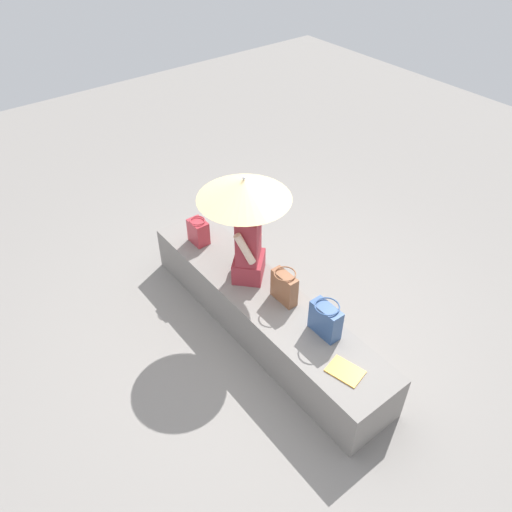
# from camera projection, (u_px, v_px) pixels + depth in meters

# --- Properties ---
(ground_plane) EXTENTS (14.00, 14.00, 0.00)m
(ground_plane) POSITION_uv_depth(u_px,v_px,m) (263.00, 329.00, 5.03)
(ground_plane) COLOR gray
(stone_bench) EXTENTS (2.98, 0.61, 0.49)m
(stone_bench) POSITION_uv_depth(u_px,v_px,m) (263.00, 312.00, 4.87)
(stone_bench) COLOR gray
(stone_bench) RESTS_ON ground
(person_seated) EXTENTS (0.47, 0.48, 0.90)m
(person_seated) POSITION_uv_depth(u_px,v_px,m) (249.00, 244.00, 4.68)
(person_seated) COLOR #992D38
(person_seated) RESTS_ON stone_bench
(parasol) EXTENTS (0.85, 0.85, 1.08)m
(parasol) POSITION_uv_depth(u_px,v_px,m) (244.00, 189.00, 4.35)
(parasol) COLOR #B7B7BC
(parasol) RESTS_ON stone_bench
(handbag_black) EXTENTS (0.21, 0.16, 0.28)m
(handbag_black) POSITION_uv_depth(u_px,v_px,m) (198.00, 231.00, 5.24)
(handbag_black) COLOR #B2333D
(handbag_black) RESTS_ON stone_bench
(tote_bag_canvas) EXTENTS (0.27, 0.20, 0.33)m
(tote_bag_canvas) POSITION_uv_depth(u_px,v_px,m) (284.00, 287.00, 4.56)
(tote_bag_canvas) COLOR brown
(tote_bag_canvas) RESTS_ON stone_bench
(shoulder_bag_spare) EXTENTS (0.29, 0.22, 0.32)m
(shoulder_bag_spare) POSITION_uv_depth(u_px,v_px,m) (325.00, 320.00, 4.25)
(shoulder_bag_spare) COLOR #335184
(shoulder_bag_spare) RESTS_ON stone_bench
(magazine) EXTENTS (0.32, 0.26, 0.01)m
(magazine) POSITION_uv_depth(u_px,v_px,m) (345.00, 371.00, 4.02)
(magazine) COLOR gold
(magazine) RESTS_ON stone_bench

